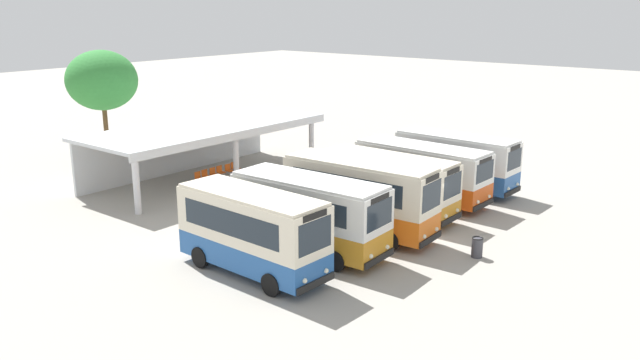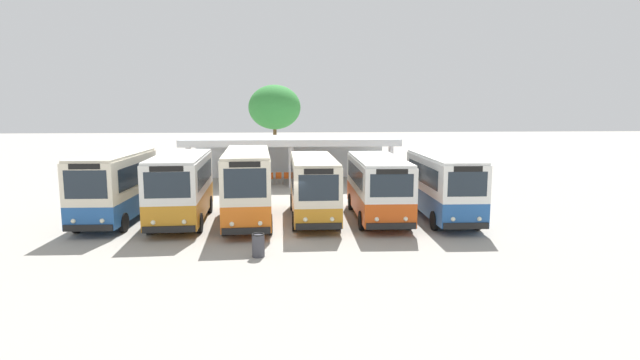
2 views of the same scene
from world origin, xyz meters
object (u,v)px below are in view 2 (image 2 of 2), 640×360
at_px(litter_bin_apron, 258,245).
at_px(city_bus_fifth_blue, 378,185).
at_px(city_bus_middle_cream, 247,184).
at_px(city_bus_far_end_green, 443,184).
at_px(waiting_chair_fifth_seat, 304,177).
at_px(waiting_chair_end_by_column, 270,177).
at_px(waiting_chair_middle_seat, 287,177).
at_px(waiting_chair_second_from_end, 279,177).
at_px(city_bus_second_in_row, 181,185).
at_px(city_bus_nearest_orange, 115,185).
at_px(waiting_chair_fourth_seat, 295,177).
at_px(waiting_chair_far_end_seat, 312,177).
at_px(city_bus_fourth_amber, 313,185).

bearing_deg(litter_bin_apron, city_bus_fifth_blue, 47.06).
xyz_separation_m(city_bus_middle_cream, city_bus_far_end_green, (9.74, 0.04, -0.15)).
distance_m(city_bus_middle_cream, city_bus_far_end_green, 9.74).
bearing_deg(litter_bin_apron, waiting_chair_fifth_seat, 82.30).
bearing_deg(waiting_chair_end_by_column, waiting_chair_middle_seat, 2.43).
xyz_separation_m(city_bus_middle_cream, waiting_chair_middle_seat, (1.99, 12.40, -1.42)).
bearing_deg(waiting_chair_second_from_end, waiting_chair_end_by_column, -172.52).
distance_m(city_bus_fifth_blue, waiting_chair_second_from_end, 13.10).
height_order(city_bus_second_in_row, litter_bin_apron, city_bus_second_in_row).
height_order(city_bus_nearest_orange, waiting_chair_second_from_end, city_bus_nearest_orange).
xyz_separation_m(city_bus_middle_cream, waiting_chair_end_by_column, (0.76, 12.35, -1.42)).
distance_m(waiting_chair_middle_seat, waiting_chair_fourth_seat, 0.62).
xyz_separation_m(city_bus_fifth_blue, waiting_chair_end_by_column, (-5.73, 11.92, -1.22)).
bearing_deg(waiting_chair_second_from_end, waiting_chair_fifth_seat, -2.37).
relative_size(city_bus_fifth_blue, waiting_chair_second_from_end, 8.91).
bearing_deg(waiting_chair_middle_seat, waiting_chair_end_by_column, -177.57).
bearing_deg(waiting_chair_middle_seat, waiting_chair_fourth_seat, 5.40).
bearing_deg(city_bus_far_end_green, litter_bin_apron, -147.32).
distance_m(city_bus_middle_cream, waiting_chair_far_end_seat, 13.12).
bearing_deg(waiting_chair_fifth_seat, city_bus_far_end_green, -62.14).
distance_m(waiting_chair_middle_seat, litter_bin_apron, 18.15).
distance_m(waiting_chair_middle_seat, waiting_chair_fifth_seat, 1.23).
height_order(city_bus_middle_cream, city_bus_fifth_blue, city_bus_middle_cream).
xyz_separation_m(waiting_chair_middle_seat, waiting_chair_fourth_seat, (0.61, 0.06, 0.00)).
bearing_deg(waiting_chair_far_end_seat, waiting_chair_middle_seat, -178.00).
height_order(waiting_chair_fifth_seat, litter_bin_apron, litter_bin_apron).
relative_size(city_bus_nearest_orange, waiting_chair_end_by_column, 7.97).
bearing_deg(city_bus_second_in_row, waiting_chair_second_from_end, 69.04).
bearing_deg(waiting_chair_second_from_end, city_bus_far_end_green, -56.01).
height_order(waiting_chair_second_from_end, waiting_chair_fourth_seat, same).
bearing_deg(waiting_chair_second_from_end, city_bus_fifth_blue, -66.94).
height_order(city_bus_nearest_orange, city_bus_middle_cream, city_bus_middle_cream).
relative_size(city_bus_middle_cream, city_bus_fifth_blue, 1.00).
bearing_deg(litter_bin_apron, city_bus_middle_cream, 97.81).
bearing_deg(waiting_chair_second_from_end, city_bus_nearest_orange, -123.66).
xyz_separation_m(waiting_chair_middle_seat, waiting_chair_fifth_seat, (1.23, -0.05, 0.00)).
bearing_deg(waiting_chair_middle_seat, city_bus_second_in_row, -113.51).
bearing_deg(waiting_chair_fifth_seat, city_bus_fourth_amber, -89.90).
bearing_deg(city_bus_middle_cream, litter_bin_apron, -82.19).
distance_m(city_bus_second_in_row, waiting_chair_second_from_end, 13.00).
bearing_deg(city_bus_fourth_amber, waiting_chair_second_from_end, 98.91).
distance_m(city_bus_nearest_orange, city_bus_fourth_amber, 9.74).
xyz_separation_m(waiting_chair_fourth_seat, waiting_chair_far_end_seat, (1.23, 0.01, 0.00)).
distance_m(city_bus_far_end_green, waiting_chair_second_from_end, 15.00).
distance_m(city_bus_nearest_orange, waiting_chair_middle_seat, 14.59).
distance_m(city_bus_fourth_amber, waiting_chair_second_from_end, 12.10).
relative_size(waiting_chair_second_from_end, waiting_chair_fifth_seat, 1.00).
xyz_separation_m(city_bus_fourth_amber, waiting_chair_end_by_column, (-2.48, 11.82, -1.23)).
distance_m(city_bus_fourth_amber, waiting_chair_fourth_seat, 12.00).
relative_size(city_bus_nearest_orange, waiting_chair_far_end_seat, 7.97).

